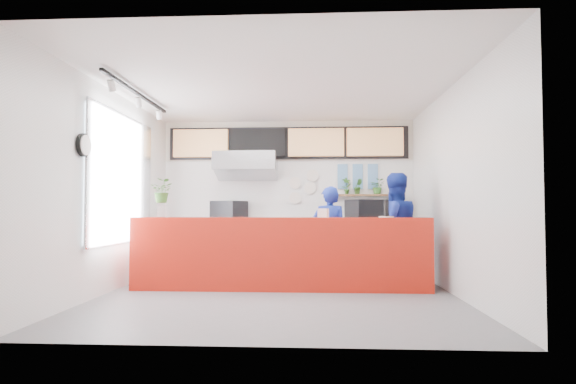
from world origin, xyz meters
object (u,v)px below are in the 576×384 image
at_px(service_counter, 280,253).
at_px(pepper_mill, 386,208).
at_px(espresso_machine, 369,213).
at_px(staff_center, 330,234).
at_px(staff_right, 395,229).
at_px(panini_oven, 229,213).

xyz_separation_m(service_counter, pepper_mill, (1.61, -0.04, 0.69)).
relative_size(service_counter, espresso_machine, 5.72).
bearing_deg(service_counter, staff_center, 39.34).
bearing_deg(staff_center, service_counter, 38.77).
distance_m(service_counter, staff_right, 1.92).
relative_size(staff_center, staff_right, 0.88).
xyz_separation_m(espresso_machine, staff_right, (0.23, -1.33, -0.24)).
distance_m(panini_oven, staff_right, 3.25).
relative_size(service_counter, staff_right, 2.48).
distance_m(espresso_machine, staff_right, 1.37).
distance_m(staff_right, pepper_mill, 0.65).
bearing_deg(staff_right, staff_center, -26.71).
bearing_deg(espresso_machine, staff_right, -103.45).
distance_m(panini_oven, staff_center, 2.26).
xyz_separation_m(staff_center, staff_right, (1.05, -0.17, 0.11)).
bearing_deg(staff_right, pepper_mill, 49.46).
bearing_deg(panini_oven, staff_center, -6.29).
height_order(panini_oven, staff_center, staff_center).
distance_m(service_counter, pepper_mill, 1.75).
relative_size(espresso_machine, pepper_mill, 3.11).
bearing_deg(staff_center, pepper_mill, 139.99).
height_order(espresso_machine, staff_center, staff_center).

